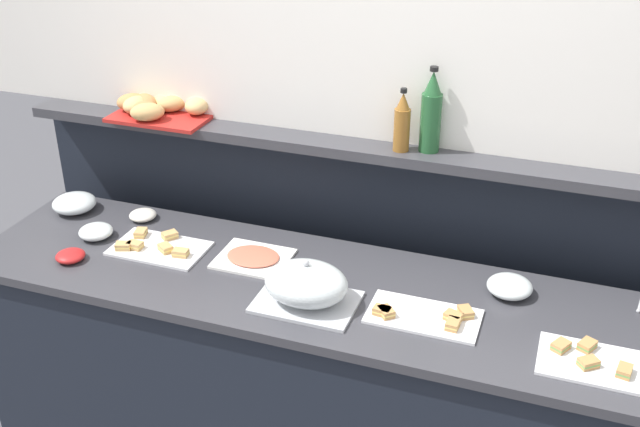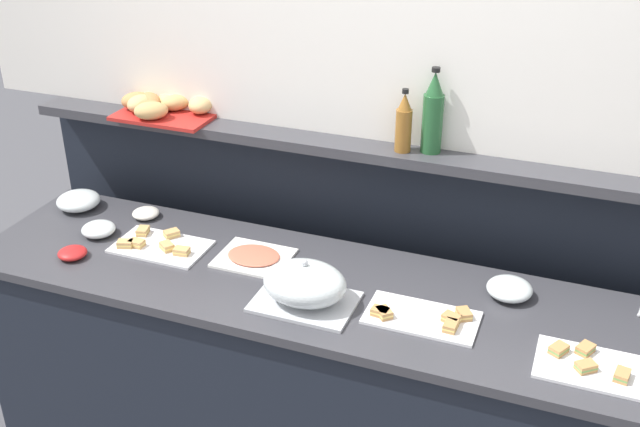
{
  "view_description": "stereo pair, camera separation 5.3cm",
  "coord_description": "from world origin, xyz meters",
  "px_view_note": "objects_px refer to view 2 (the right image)",
  "views": [
    {
      "loc": [
        0.71,
        -2.11,
        2.37
      ],
      "look_at": [
        -0.08,
        0.1,
        1.15
      ],
      "focal_mm": 42.59,
      "sensor_mm": 36.0,
      "label": 1
    },
    {
      "loc": [
        0.76,
        -2.09,
        2.37
      ],
      "look_at": [
        -0.08,
        0.1,
        1.15
      ],
      "focal_mm": 42.59,
      "sensor_mm": 36.0,
      "label": 2
    }
  ],
  "objects_px": {
    "sandwich_platter_rear": "(423,317)",
    "condiment_bowl_dark": "(72,253)",
    "wine_bottle_green": "(433,115)",
    "glass_bowl_extra": "(99,230)",
    "condiment_bowl_cream": "(146,213)",
    "vinegar_bottle_amber": "(404,124)",
    "cold_cuts_platter": "(254,257)",
    "sandwich_platter_front": "(159,245)",
    "sandwich_platter_side": "(589,365)",
    "serving_cloche": "(305,285)",
    "glass_bowl_small": "(509,289)",
    "glass_bowl_medium": "(79,201)",
    "bread_basket": "(160,106)"
  },
  "relations": [
    {
      "from": "sandwich_platter_rear",
      "to": "condiment_bowl_dark",
      "type": "height_order",
      "value": "condiment_bowl_dark"
    },
    {
      "from": "sandwich_platter_rear",
      "to": "condiment_bowl_dark",
      "type": "relative_size",
      "value": 3.4
    },
    {
      "from": "wine_bottle_green",
      "to": "glass_bowl_extra",
      "type": "bearing_deg",
      "value": -160.42
    },
    {
      "from": "sandwich_platter_rear",
      "to": "condiment_bowl_cream",
      "type": "height_order",
      "value": "condiment_bowl_cream"
    },
    {
      "from": "vinegar_bottle_amber",
      "to": "wine_bottle_green",
      "type": "height_order",
      "value": "wine_bottle_green"
    },
    {
      "from": "cold_cuts_platter",
      "to": "condiment_bowl_dark",
      "type": "relative_size",
      "value": 2.45
    },
    {
      "from": "sandwich_platter_front",
      "to": "sandwich_platter_side",
      "type": "distance_m",
      "value": 1.58
    },
    {
      "from": "serving_cloche",
      "to": "wine_bottle_green",
      "type": "distance_m",
      "value": 0.77
    },
    {
      "from": "cold_cuts_platter",
      "to": "vinegar_bottle_amber",
      "type": "bearing_deg",
      "value": 37.22
    },
    {
      "from": "condiment_bowl_dark",
      "to": "glass_bowl_small",
      "type": "bearing_deg",
      "value": 11.48
    },
    {
      "from": "glass_bowl_small",
      "to": "condiment_bowl_dark",
      "type": "bearing_deg",
      "value": -168.52
    },
    {
      "from": "sandwich_platter_front",
      "to": "glass_bowl_medium",
      "type": "bearing_deg",
      "value": 161.2
    },
    {
      "from": "sandwich_platter_side",
      "to": "cold_cuts_platter",
      "type": "bearing_deg",
      "value": 169.87
    },
    {
      "from": "sandwich_platter_rear",
      "to": "wine_bottle_green",
      "type": "bearing_deg",
      "value": 103.6
    },
    {
      "from": "glass_bowl_extra",
      "to": "vinegar_bottle_amber",
      "type": "bearing_deg",
      "value": 19.75
    },
    {
      "from": "glass_bowl_medium",
      "to": "wine_bottle_green",
      "type": "relative_size",
      "value": 0.57
    },
    {
      "from": "bread_basket",
      "to": "sandwich_platter_side",
      "type": "bearing_deg",
      "value": -17.83
    },
    {
      "from": "condiment_bowl_dark",
      "to": "glass_bowl_extra",
      "type": "bearing_deg",
      "value": 93.66
    },
    {
      "from": "sandwich_platter_front",
      "to": "wine_bottle_green",
      "type": "bearing_deg",
      "value": 24.73
    },
    {
      "from": "glass_bowl_small",
      "to": "wine_bottle_green",
      "type": "distance_m",
      "value": 0.67
    },
    {
      "from": "glass_bowl_small",
      "to": "condiment_bowl_dark",
      "type": "relative_size",
      "value": 1.45
    },
    {
      "from": "sandwich_platter_front",
      "to": "serving_cloche",
      "type": "relative_size",
      "value": 1.04
    },
    {
      "from": "sandwich_platter_rear",
      "to": "glass_bowl_extra",
      "type": "bearing_deg",
      "value": 175.54
    },
    {
      "from": "vinegar_bottle_amber",
      "to": "bread_basket",
      "type": "height_order",
      "value": "vinegar_bottle_amber"
    },
    {
      "from": "bread_basket",
      "to": "sandwich_platter_front",
      "type": "bearing_deg",
      "value": -63.66
    },
    {
      "from": "condiment_bowl_cream",
      "to": "vinegar_bottle_amber",
      "type": "bearing_deg",
      "value": 11.26
    },
    {
      "from": "cold_cuts_platter",
      "to": "wine_bottle_green",
      "type": "xyz_separation_m",
      "value": [
        0.55,
        0.38,
        0.5
      ]
    },
    {
      "from": "sandwich_platter_rear",
      "to": "cold_cuts_platter",
      "type": "distance_m",
      "value": 0.7
    },
    {
      "from": "serving_cloche",
      "to": "glass_bowl_extra",
      "type": "height_order",
      "value": "serving_cloche"
    },
    {
      "from": "cold_cuts_platter",
      "to": "serving_cloche",
      "type": "bearing_deg",
      "value": -35.22
    },
    {
      "from": "wine_bottle_green",
      "to": "serving_cloche",
      "type": "bearing_deg",
      "value": -114.74
    },
    {
      "from": "cold_cuts_platter",
      "to": "glass_bowl_extra",
      "type": "bearing_deg",
      "value": -175.58
    },
    {
      "from": "condiment_bowl_dark",
      "to": "vinegar_bottle_amber",
      "type": "xyz_separation_m",
      "value": [
        1.09,
        0.57,
        0.45
      ]
    },
    {
      "from": "glass_bowl_small",
      "to": "sandwich_platter_side",
      "type": "bearing_deg",
      "value": -47.09
    },
    {
      "from": "sandwich_platter_front",
      "to": "sandwich_platter_rear",
      "type": "height_order",
      "value": "same"
    },
    {
      "from": "condiment_bowl_dark",
      "to": "cold_cuts_platter",
      "type": "bearing_deg",
      "value": 19.85
    },
    {
      "from": "vinegar_bottle_amber",
      "to": "condiment_bowl_cream",
      "type": "bearing_deg",
      "value": -168.74
    },
    {
      "from": "vinegar_bottle_amber",
      "to": "condiment_bowl_dark",
      "type": "bearing_deg",
      "value": -152.2
    },
    {
      "from": "sandwich_platter_rear",
      "to": "glass_bowl_medium",
      "type": "xyz_separation_m",
      "value": [
        -1.54,
        0.27,
        0.02
      ]
    },
    {
      "from": "glass_bowl_small",
      "to": "bread_basket",
      "type": "xyz_separation_m",
      "value": [
        -1.5,
        0.27,
        0.38
      ]
    },
    {
      "from": "glass_bowl_medium",
      "to": "bread_basket",
      "type": "height_order",
      "value": "bread_basket"
    },
    {
      "from": "cold_cuts_platter",
      "to": "condiment_bowl_cream",
      "type": "xyz_separation_m",
      "value": [
        -0.56,
        0.14,
        0.01
      ]
    },
    {
      "from": "glass_bowl_medium",
      "to": "bread_basket",
      "type": "bearing_deg",
      "value": 40.34
    },
    {
      "from": "sandwich_platter_front",
      "to": "sandwich_platter_side",
      "type": "xyz_separation_m",
      "value": [
        1.57,
        -0.16,
        -0.0
      ]
    },
    {
      "from": "cold_cuts_platter",
      "to": "condiment_bowl_dark",
      "type": "distance_m",
      "value": 0.67
    },
    {
      "from": "glass_bowl_medium",
      "to": "glass_bowl_small",
      "type": "xyz_separation_m",
      "value": [
        1.78,
        -0.03,
        -0.0
      ]
    },
    {
      "from": "sandwich_platter_side",
      "to": "serving_cloche",
      "type": "bearing_deg",
      "value": 179.2
    },
    {
      "from": "serving_cloche",
      "to": "sandwich_platter_rear",
      "type": "bearing_deg",
      "value": 6.98
    },
    {
      "from": "vinegar_bottle_amber",
      "to": "sandwich_platter_rear",
      "type": "bearing_deg",
      "value": -65.68
    },
    {
      "from": "condiment_bowl_dark",
      "to": "sandwich_platter_side",
      "type": "bearing_deg",
      "value": 0.46
    }
  ]
}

